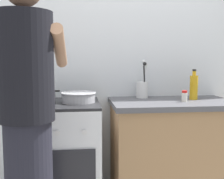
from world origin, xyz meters
name	(u,v)px	position (x,y,z in m)	size (l,w,h in m)	color
back_wall	(124,58)	(0.20, 0.50, 1.25)	(3.20, 0.10, 2.50)	silver
countertop	(172,154)	(0.55, 0.15, 0.45)	(1.00, 0.60, 0.90)	#99724C
stove_range	(61,159)	(-0.35, 0.15, 0.45)	(0.60, 0.62, 0.90)	silver
pot	(41,97)	(-0.49, 0.11, 0.95)	(0.28, 0.22, 0.10)	#38383D
mixing_bowl	(78,97)	(-0.21, 0.15, 0.94)	(0.27, 0.27, 0.08)	#B7B7BC
utensil_crock	(142,88)	(0.34, 0.35, 0.99)	(0.10, 0.10, 0.33)	silver
spice_bottle	(184,96)	(0.62, 0.08, 0.94)	(0.04, 0.04, 0.09)	silver
oil_bottle	(194,87)	(0.74, 0.19, 1.01)	(0.07, 0.07, 0.25)	gold
person	(28,127)	(-0.48, -0.48, 0.86)	(0.41, 0.50, 1.70)	black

